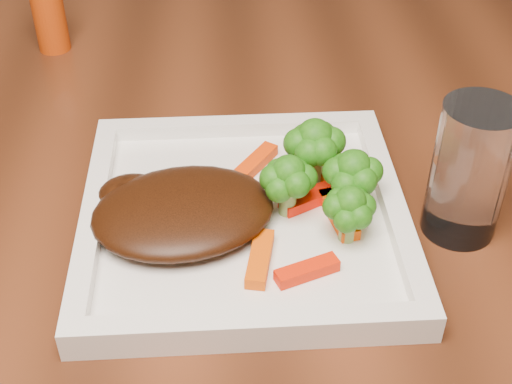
{
  "coord_description": "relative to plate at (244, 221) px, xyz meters",
  "views": [
    {
      "loc": [
        0.05,
        -0.75,
        1.16
      ],
      "look_at": [
        0.08,
        -0.29,
        0.79
      ],
      "focal_mm": 50.0,
      "sensor_mm": 36.0,
      "label": 1
    }
  ],
  "objects": [
    {
      "name": "broccoli_2",
      "position": [
        0.08,
        -0.03,
        0.04
      ],
      "size": [
        0.06,
        0.06,
        0.06
      ],
      "primitive_type": null,
      "rotation": [
        0.0,
        0.0,
        -0.36
      ],
      "color": "#126F15",
      "rests_on": "plate"
    },
    {
      "name": "carrot_3",
      "position": [
        0.1,
        0.04,
        0.01
      ],
      "size": [
        0.06,
        0.04,
        0.01
      ],
      "primitive_type": "cube",
      "rotation": [
        0.0,
        0.0,
        0.34
      ],
      "color": "#CA4603",
      "rests_on": "plate"
    },
    {
      "name": "carrot_0",
      "position": [
        0.04,
        -0.07,
        0.01
      ],
      "size": [
        0.05,
        0.03,
        0.01
      ],
      "primitive_type": "cube",
      "rotation": [
        0.0,
        0.0,
        0.36
      ],
      "color": "red",
      "rests_on": "plate"
    },
    {
      "name": "broccoli_0",
      "position": [
        0.06,
        0.04,
        0.04
      ],
      "size": [
        0.08,
        0.08,
        0.07
      ],
      "primitive_type": null,
      "rotation": [
        0.0,
        0.0,
        -0.4
      ],
      "color": "#266E12",
      "rests_on": "plate"
    },
    {
      "name": "spice_shaker",
      "position": [
        -0.21,
        0.34,
        0.04
      ],
      "size": [
        0.04,
        0.04,
        0.09
      ],
      "primitive_type": "cylinder",
      "rotation": [
        0.0,
        0.0,
        0.04
      ],
      "color": "#BF3C0A",
      "rests_on": "dining_table"
    },
    {
      "name": "broccoli_1",
      "position": [
        0.09,
        0.0,
        0.04
      ],
      "size": [
        0.07,
        0.07,
        0.06
      ],
      "primitive_type": null,
      "rotation": [
        0.0,
        0.0,
        -0.21
      ],
      "color": "#2F7613",
      "rests_on": "plate"
    },
    {
      "name": "carrot_5",
      "position": [
        0.08,
        -0.01,
        0.01
      ],
      "size": [
        0.03,
        0.06,
        0.01
      ],
      "primitive_type": "cube",
      "rotation": [
        0.0,
        0.0,
        -1.36
      ],
      "color": "#F74F04",
      "rests_on": "plate"
    },
    {
      "name": "steak",
      "position": [
        -0.05,
        -0.01,
        0.02
      ],
      "size": [
        0.17,
        0.14,
        0.03
      ],
      "primitive_type": "ellipsoid",
      "rotation": [
        0.0,
        0.0,
        0.19
      ],
      "color": "#351607",
      "rests_on": "plate"
    },
    {
      "name": "carrot_6",
      "position": [
        0.06,
        0.02,
        0.01
      ],
      "size": [
        0.06,
        0.04,
        0.01
      ],
      "primitive_type": "cube",
      "rotation": [
        0.0,
        0.0,
        0.48
      ],
      "color": "#FF1904",
      "rests_on": "plate"
    },
    {
      "name": "plate",
      "position": [
        0.0,
        0.0,
        0.0
      ],
      "size": [
        0.27,
        0.27,
        0.01
      ],
      "primitive_type": "cube",
      "color": "white",
      "rests_on": "dining_table"
    },
    {
      "name": "carrot_4",
      "position": [
        0.01,
        0.07,
        0.01
      ],
      "size": [
        0.04,
        0.05,
        0.01
      ],
      "primitive_type": "cube",
      "rotation": [
        0.0,
        0.0,
        0.95
      ],
      "color": "#E93903",
      "rests_on": "plate"
    },
    {
      "name": "drinking_glass",
      "position": [
        0.18,
        -0.01,
        0.05
      ],
      "size": [
        0.06,
        0.06,
        0.12
      ],
      "primitive_type": "cylinder",
      "rotation": [
        0.0,
        0.0,
        -0.04
      ],
      "color": "white",
      "rests_on": "dining_table"
    },
    {
      "name": "carrot_2",
      "position": [
        0.01,
        -0.06,
        0.01
      ],
      "size": [
        0.03,
        0.06,
        0.01
      ],
      "primitive_type": "cube",
      "rotation": [
        0.0,
        0.0,
        1.37
      ],
      "color": "#E54C03",
      "rests_on": "plate"
    },
    {
      "name": "broccoli_3",
      "position": [
        0.04,
        0.0,
        0.04
      ],
      "size": [
        0.06,
        0.06,
        0.06
      ],
      "primitive_type": null,
      "rotation": [
        0.0,
        0.0,
        0.11
      ],
      "color": "#2F6310",
      "rests_on": "plate"
    }
  ]
}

